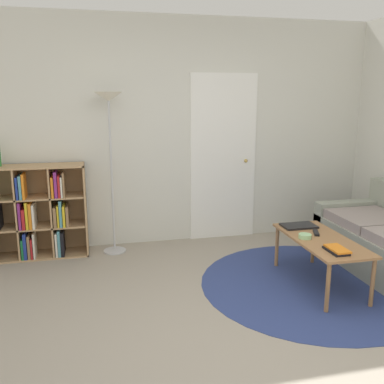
{
  "coord_description": "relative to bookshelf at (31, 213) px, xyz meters",
  "views": [
    {
      "loc": [
        -0.99,
        -2.4,
        1.73
      ],
      "look_at": [
        -0.12,
        1.37,
        0.85
      ],
      "focal_mm": 40.0,
      "sensor_mm": 36.0,
      "label": 1
    }
  ],
  "objects": [
    {
      "name": "floor_lamp",
      "position": [
        0.87,
        -0.06,
        1.01
      ],
      "size": [
        0.3,
        0.3,
        1.76
      ],
      "color": "#B7B7BC",
      "rests_on": "ground_plane"
    },
    {
      "name": "ground_plane",
      "position": [
        1.68,
        -2.31,
        -0.49
      ],
      "size": [
        14.0,
        14.0,
        0.0
      ],
      "primitive_type": "plane",
      "color": "gray"
    },
    {
      "name": "rug",
      "position": [
        2.62,
        -1.35,
        -0.48
      ],
      "size": [
        2.08,
        2.08,
        0.01
      ],
      "color": "navy",
      "rests_on": "ground_plane"
    },
    {
      "name": "laptop",
      "position": [
        2.64,
        -0.98,
        -0.03
      ],
      "size": [
        0.33,
        0.21,
        0.02
      ],
      "color": "black",
      "rests_on": "coffee_table"
    },
    {
      "name": "bowl",
      "position": [
        2.54,
        -1.32,
        -0.02
      ],
      "size": [
        0.12,
        0.12,
        0.04
      ],
      "color": "#9ED193",
      "rests_on": "coffee_table"
    },
    {
      "name": "coffee_table",
      "position": [
        2.68,
        -1.36,
        -0.08
      ],
      "size": [
        0.49,
        1.07,
        0.45
      ],
      "color": "#996B42",
      "rests_on": "ground_plane"
    },
    {
      "name": "bookshelf",
      "position": [
        0.0,
        0.0,
        0.0
      ],
      "size": [
        1.07,
        0.34,
        1.01
      ],
      "color": "tan",
      "rests_on": "ground_plane"
    },
    {
      "name": "wall_back",
      "position": [
        1.7,
        0.21,
        0.8
      ],
      "size": [
        7.63,
        0.11,
        2.6
      ],
      "color": "silver",
      "rests_on": "ground_plane"
    },
    {
      "name": "book_stack_on_table",
      "position": [
        2.63,
        -1.7,
        -0.02
      ],
      "size": [
        0.14,
        0.23,
        0.03
      ],
      "color": "black",
      "rests_on": "coffee_table"
    },
    {
      "name": "remote",
      "position": [
        2.7,
        -1.22,
        -0.03
      ],
      "size": [
        0.1,
        0.17,
        0.02
      ],
      "color": "black",
      "rests_on": "coffee_table"
    }
  ]
}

